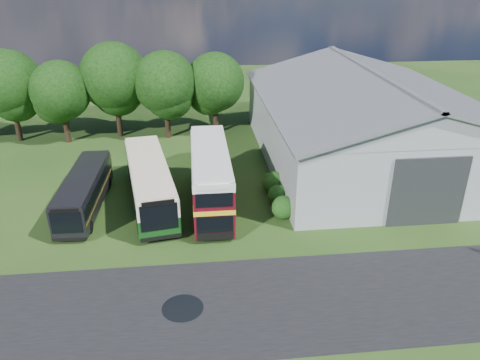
{
  "coord_description": "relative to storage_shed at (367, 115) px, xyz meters",
  "views": [
    {
      "loc": [
        -0.61,
        -22.6,
        16.51
      ],
      "look_at": [
        2.74,
        8.0,
        2.13
      ],
      "focal_mm": 35.0,
      "sensor_mm": 36.0,
      "label": 1
    }
  ],
  "objects": [
    {
      "name": "shrub_back",
      "position": [
        -9.4,
        -5.98,
        -4.17
      ],
      "size": [
        1.8,
        1.8,
        1.8
      ],
      "primitive_type": "sphere",
      "color": "#194714",
      "rests_on": "ground"
    },
    {
      "name": "tree_right_a",
      "position": [
        -18.0,
        7.82,
        1.52
      ],
      "size": [
        6.26,
        6.26,
        8.83
      ],
      "color": "black",
      "rests_on": "ground"
    },
    {
      "name": "puddle",
      "position": [
        -16.5,
        -18.98,
        -4.17
      ],
      "size": [
        2.2,
        2.2,
        0.01
      ],
      "primitive_type": "cylinder",
      "color": "black",
      "rests_on": "ground"
    },
    {
      "name": "shrub_mid",
      "position": [
        -9.4,
        -7.98,
        -4.17
      ],
      "size": [
        1.6,
        1.6,
        1.6
      ],
      "primitive_type": "sphere",
      "color": "#194714",
      "rests_on": "ground"
    },
    {
      "name": "bus_maroon_double",
      "position": [
        -14.38,
        -7.76,
        -1.9
      ],
      "size": [
        2.76,
        10.58,
        4.54
      ],
      "rotation": [
        0.0,
        0.0,
        -0.0
      ],
      "color": "black",
      "rests_on": "ground"
    },
    {
      "name": "tree_left_a",
      "position": [
        -33.0,
        8.52,
        1.71
      ],
      "size": [
        6.46,
        6.46,
        9.12
      ],
      "color": "black",
      "rests_on": "ground"
    },
    {
      "name": "bus_dark_single",
      "position": [
        -23.54,
        -7.2,
        -2.73
      ],
      "size": [
        2.61,
        9.88,
        2.7
      ],
      "rotation": [
        0.0,
        0.0,
        -0.03
      ],
      "color": "black",
      "rests_on": "ground"
    },
    {
      "name": "tree_mid",
      "position": [
        -23.0,
        8.82,
        2.02
      ],
      "size": [
        6.8,
        6.8,
        9.6
      ],
      "color": "black",
      "rests_on": "ground"
    },
    {
      "name": "storage_shed",
      "position": [
        0.0,
        0.0,
        0.0
      ],
      "size": [
        18.8,
        24.8,
        8.15
      ],
      "color": "gray",
      "rests_on": "ground"
    },
    {
      "name": "tree_right_b",
      "position": [
        -13.0,
        8.62,
        1.27
      ],
      "size": [
        5.98,
        5.98,
        8.45
      ],
      "color": "black",
      "rests_on": "ground"
    },
    {
      "name": "ground",
      "position": [
        -15.0,
        -15.98,
        -4.17
      ],
      "size": [
        120.0,
        120.0,
        0.0
      ],
      "primitive_type": "plane",
      "color": "#1D3B12",
      "rests_on": "ground"
    },
    {
      "name": "asphalt_road",
      "position": [
        -12.0,
        -18.98,
        -4.17
      ],
      "size": [
        60.0,
        8.0,
        0.02
      ],
      "primitive_type": "cube",
      "color": "black",
      "rests_on": "ground"
    },
    {
      "name": "shrub_front",
      "position": [
        -9.4,
        -9.98,
        -4.17
      ],
      "size": [
        1.7,
        1.7,
        1.7
      ],
      "primitive_type": "sphere",
      "color": "#194714",
      "rests_on": "ground"
    },
    {
      "name": "tree_left_b",
      "position": [
        -28.0,
        7.52,
        1.09
      ],
      "size": [
        5.78,
        5.78,
        8.16
      ],
      "color": "black",
      "rests_on": "ground"
    },
    {
      "name": "bus_green_single",
      "position": [
        -18.86,
        -6.8,
        -2.42
      ],
      "size": [
        4.68,
        12.17,
        3.28
      ],
      "rotation": [
        0.0,
        0.0,
        0.17
      ],
      "color": "black",
      "rests_on": "ground"
    }
  ]
}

